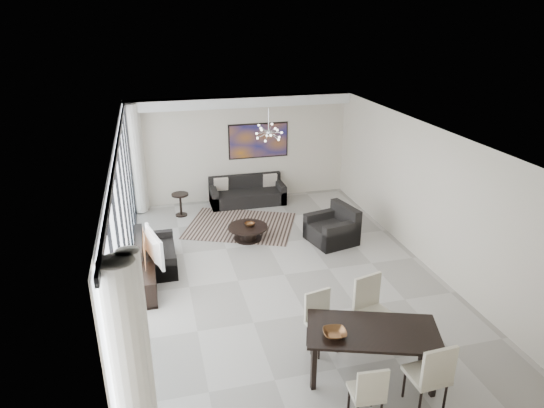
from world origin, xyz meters
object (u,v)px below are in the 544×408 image
object	(u,v)px
coffee_table	(248,232)
tv_console	(143,276)
dining_table	(373,335)
sofa_main	(247,195)
television	(149,248)

from	to	relation	value
coffee_table	tv_console	bearing A→B (deg)	-146.11
coffee_table	dining_table	size ratio (longest dim) A/B	0.45
coffee_table	sofa_main	bearing A→B (deg)	78.64
television	dining_table	distance (m)	4.53
tv_console	dining_table	xyz separation A→B (m)	(3.18, -3.31, 0.43)
dining_table	television	bearing A→B (deg)	131.86
tv_console	dining_table	distance (m)	4.61
tv_console	television	size ratio (longest dim) A/B	1.58
sofa_main	television	distance (m)	4.67
television	dining_table	world-z (taller)	television
television	sofa_main	bearing A→B (deg)	-49.30
coffee_table	television	distance (m)	2.77
tv_console	television	bearing A→B (deg)	21.43
television	dining_table	xyz separation A→B (m)	(3.02, -3.37, -0.12)
coffee_table	television	size ratio (longest dim) A/B	0.90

